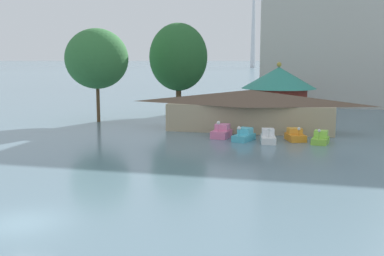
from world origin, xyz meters
name	(u,v)px	position (x,y,z in m)	size (l,w,h in m)	color
ground_plane	(22,223)	(0.00, 0.00, 0.00)	(2000.00, 2000.00, 0.00)	slate
pedal_boat_pink	(222,132)	(5.43, 27.17, 0.56)	(1.95, 2.86, 1.88)	pink
pedal_boat_cyan	(244,136)	(7.94, 25.89, 0.51)	(2.21, 3.11, 1.60)	#4CB7CC
pedal_boat_white	(268,137)	(10.35, 25.58, 0.51)	(1.78, 3.13, 1.64)	white
pedal_boat_orange	(295,136)	(12.94, 27.13, 0.49)	(2.30, 2.84, 1.51)	orange
pedal_boat_lime	(320,138)	(15.35, 26.14, 0.49)	(1.86, 2.74, 1.56)	#8CCC3F
boathouse	(250,109)	(7.75, 32.38, 2.44)	(19.88, 6.02, 4.65)	tan
green_roof_pavilion	(278,88)	(10.06, 47.48, 3.92)	(10.63, 10.63, 7.61)	#993328
shoreline_tree_tall_left	(97,59)	(-12.16, 35.07, 8.08)	(8.01, 8.01, 11.92)	brown
shoreline_tree_mid	(178,57)	(-4.10, 44.95, 8.29)	(8.35, 8.35, 13.15)	brown
background_building_block	(363,28)	(23.23, 66.73, 13.36)	(34.60, 16.57, 26.67)	beige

